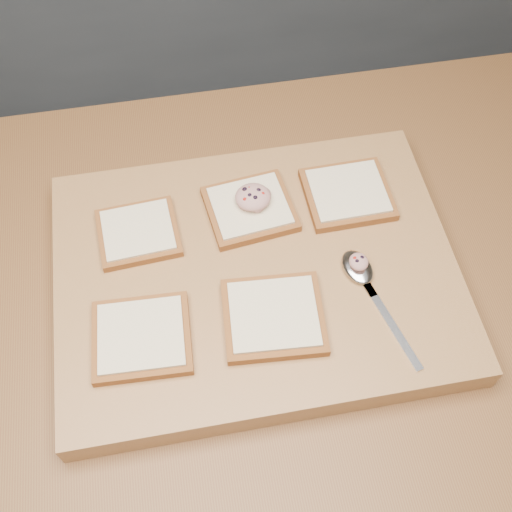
# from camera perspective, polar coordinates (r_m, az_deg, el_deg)

# --- Properties ---
(ground) EXTENTS (4.00, 4.00, 0.00)m
(ground) POSITION_cam_1_polar(r_m,az_deg,el_deg) (1.77, 2.22, -16.70)
(ground) COLOR #515459
(ground) RESTS_ON ground
(island_counter) EXTENTS (2.00, 0.80, 0.90)m
(island_counter) POSITION_cam_1_polar(r_m,az_deg,el_deg) (1.34, 2.87, -11.43)
(island_counter) COLOR slate
(island_counter) RESTS_ON ground
(cutting_board) EXTENTS (0.56, 0.42, 0.04)m
(cutting_board) POSITION_cam_1_polar(r_m,az_deg,el_deg) (0.91, 0.00, -1.69)
(cutting_board) COLOR #A87948
(cutting_board) RESTS_ON island_counter
(bread_far_left) EXTENTS (0.12, 0.11, 0.02)m
(bread_far_left) POSITION_cam_1_polar(r_m,az_deg,el_deg) (0.93, -10.42, 2.08)
(bread_far_left) COLOR brown
(bread_far_left) RESTS_ON cutting_board
(bread_far_center) EXTENTS (0.13, 0.13, 0.02)m
(bread_far_center) POSITION_cam_1_polar(r_m,az_deg,el_deg) (0.94, -0.55, 4.25)
(bread_far_center) COLOR brown
(bread_far_center) RESTS_ON cutting_board
(bread_far_right) EXTENTS (0.13, 0.12, 0.02)m
(bread_far_right) POSITION_cam_1_polar(r_m,az_deg,el_deg) (0.96, 8.14, 5.50)
(bread_far_right) COLOR brown
(bread_far_right) RESTS_ON cutting_board
(bread_near_left) EXTENTS (0.13, 0.12, 0.02)m
(bread_near_left) POSITION_cam_1_polar(r_m,az_deg,el_deg) (0.84, -10.14, -7.10)
(bread_near_left) COLOR brown
(bread_near_left) RESTS_ON cutting_board
(bread_near_center) EXTENTS (0.14, 0.13, 0.02)m
(bread_near_center) POSITION_cam_1_polar(r_m,az_deg,el_deg) (0.84, 1.57, -5.39)
(bread_near_center) COLOR brown
(bread_near_center) RESTS_ON cutting_board
(tuna_salad_dollop) EXTENTS (0.05, 0.05, 0.02)m
(tuna_salad_dollop) POSITION_cam_1_polar(r_m,az_deg,el_deg) (0.92, -0.27, 5.27)
(tuna_salad_dollop) COLOR tan
(tuna_salad_dollop) RESTS_ON bread_far_center
(spoon) EXTENTS (0.07, 0.19, 0.01)m
(spoon) POSITION_cam_1_polar(r_m,az_deg,el_deg) (0.89, 9.43, -1.72)
(spoon) COLOR silver
(spoon) RESTS_ON cutting_board
(spoon_salad) EXTENTS (0.03, 0.03, 0.02)m
(spoon_salad) POSITION_cam_1_polar(r_m,az_deg,el_deg) (0.88, 9.12, -0.50)
(spoon_salad) COLOR tan
(spoon_salad) RESTS_ON spoon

